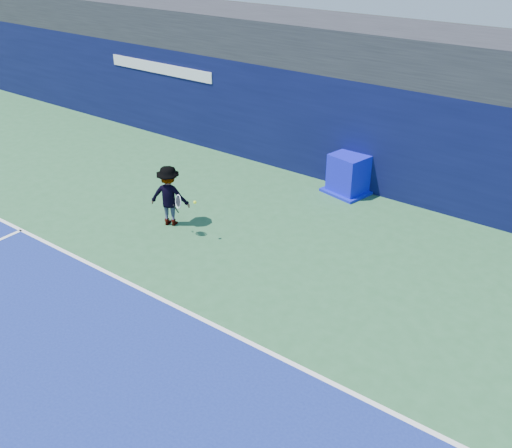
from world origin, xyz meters
name	(u,v)px	position (x,y,z in m)	size (l,w,h in m)	color
ground	(38,393)	(0.00, 0.00, 0.00)	(80.00, 80.00, 0.00)	#2B6037
baseline	(169,303)	(0.00, 3.00, 0.01)	(24.00, 0.10, 0.01)	white
stadium_band	(378,48)	(0.00, 11.50, 3.60)	(36.00, 3.00, 1.20)	black
back_wall_assembly	(354,131)	(0.00, 10.50, 1.50)	(36.00, 1.03, 3.00)	#090C32
equipment_cart	(349,175)	(0.33, 9.75, 0.50)	(1.36, 1.36, 1.10)	#0E0EC7
tennis_player	(169,196)	(-2.30, 5.45, 0.77)	(1.30, 0.92, 1.53)	silver
tennis_ball	(195,202)	(-1.24, 5.21, 1.00)	(0.07, 0.07, 0.07)	#D6F71B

